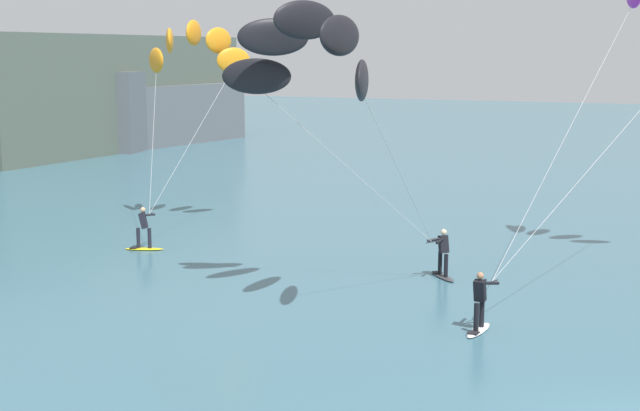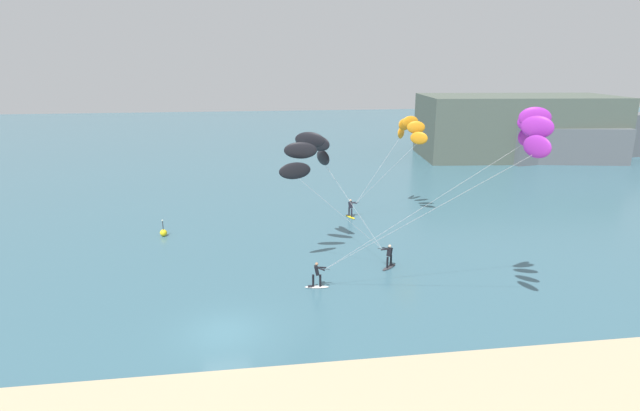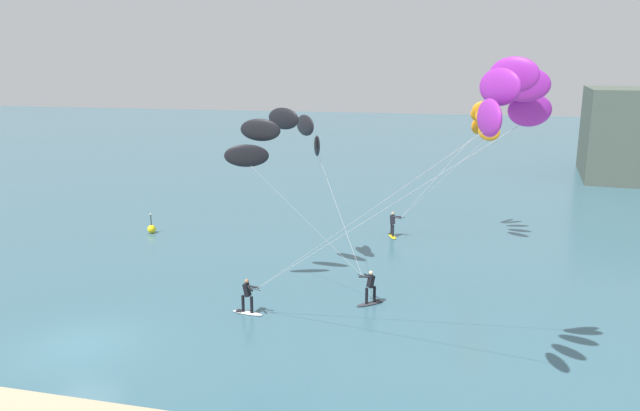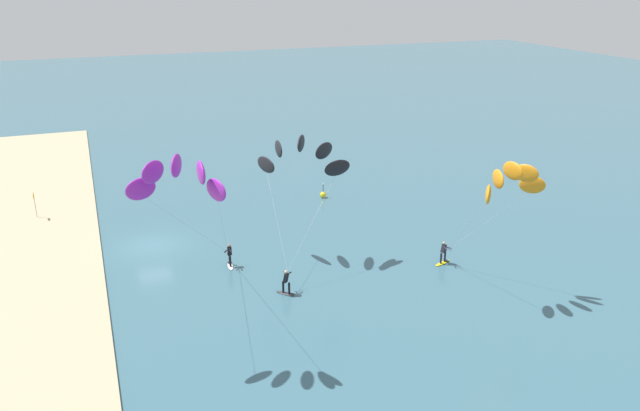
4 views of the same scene
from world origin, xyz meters
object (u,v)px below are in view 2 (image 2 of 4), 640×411
(kitesurfer_mid_water, at_px, (522,138))
(kitesurfer_far_out, at_px, (312,156))
(kitesurfer_nearshore, at_px, (407,133))
(marker_buoy, at_px, (163,233))

(kitesurfer_mid_water, relative_size, kitesurfer_far_out, 1.43)
(kitesurfer_nearshore, distance_m, marker_buoy, 22.59)
(kitesurfer_nearshore, xyz_separation_m, kitesurfer_far_out, (-9.73, -9.76, -0.06))
(kitesurfer_mid_water, bearing_deg, kitesurfer_nearshore, 89.98)
(kitesurfer_mid_water, height_order, marker_buoy, kitesurfer_mid_water)
(kitesurfer_far_out, bearing_deg, kitesurfer_nearshore, 45.08)
(kitesurfer_nearshore, xyz_separation_m, kitesurfer_mid_water, (-0.01, -19.24, 2.35))
(kitesurfer_nearshore, height_order, marker_buoy, kitesurfer_nearshore)
(kitesurfer_nearshore, bearing_deg, kitesurfer_far_out, -134.92)
(kitesurfer_mid_water, xyz_separation_m, kitesurfer_far_out, (-9.73, 9.48, -2.42))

